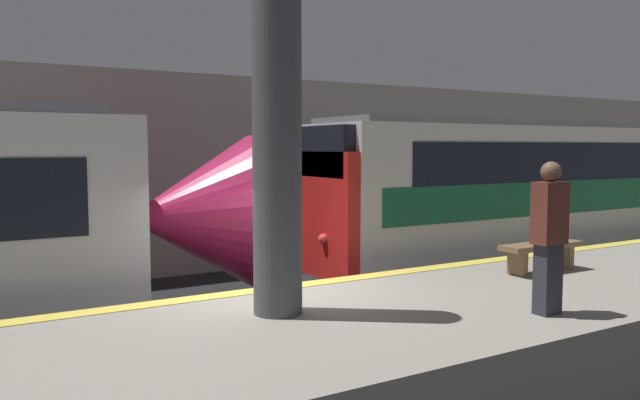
# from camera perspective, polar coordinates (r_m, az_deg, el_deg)

# --- Properties ---
(ground_plane) EXTENTS (120.00, 120.00, 0.00)m
(ground_plane) POSITION_cam_1_polar(r_m,az_deg,el_deg) (8.99, -5.01, -14.53)
(ground_plane) COLOR black
(platform) EXTENTS (40.00, 3.64, 1.07)m
(platform) POSITION_cam_1_polar(r_m,az_deg,el_deg) (7.31, 1.40, -14.74)
(platform) COLOR gray
(platform) RESTS_ON ground
(station_rear_barrier) EXTENTS (50.00, 0.15, 4.69)m
(station_rear_barrier) POSITION_cam_1_polar(r_m,az_deg,el_deg) (14.50, -16.13, 2.14)
(station_rear_barrier) COLOR #9E998E
(station_rear_barrier) RESTS_ON ground
(support_pillar_near) EXTENTS (0.57, 0.57, 4.00)m
(support_pillar_near) POSITION_cam_1_polar(r_m,az_deg,el_deg) (7.13, -3.95, 5.44)
(support_pillar_near) COLOR #47474C
(support_pillar_near) RESTS_ON platform
(person_waiting) EXTENTS (0.38, 0.24, 1.76)m
(person_waiting) POSITION_cam_1_polar(r_m,az_deg,el_deg) (7.60, 20.21, -2.90)
(person_waiting) COLOR #2D2D38
(person_waiting) RESTS_ON platform
(platform_bench) EXTENTS (1.50, 0.40, 0.45)m
(platform_bench) POSITION_cam_1_polar(r_m,az_deg,el_deg) (10.22, 19.59, -4.35)
(platform_bench) COLOR brown
(platform_bench) RESTS_ON platform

